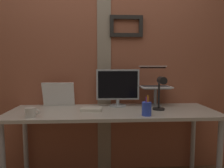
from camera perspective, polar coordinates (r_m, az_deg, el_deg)
brick_wall_back at (r=2.35m, az=-3.43°, el=6.83°), size 3.06×0.16×2.54m
desk at (r=2.03m, az=0.16°, el=-9.45°), size 2.01×0.65×0.77m
monitor at (r=2.18m, az=1.63°, el=-0.58°), size 0.46×0.18×0.40m
laptop_stand at (r=2.27m, az=12.03°, el=-2.57°), size 0.28×0.22×0.20m
laptop at (r=2.32m, az=11.63°, el=0.79°), size 0.32×0.29×0.23m
whiteboard_panel at (r=2.27m, az=-14.74°, el=-2.81°), size 0.34×0.09×0.26m
desk_lamp at (r=2.01m, az=13.45°, el=-1.60°), size 0.12×0.20×0.33m
pen_cup at (r=1.83m, az=9.67°, el=-6.81°), size 0.08×0.08×0.18m
coffee_mug at (r=1.88m, az=-21.80°, el=-7.39°), size 0.12×0.09×0.08m
paper_clutter_stack at (r=2.01m, az=-5.76°, el=-7.01°), size 0.21×0.16×0.03m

